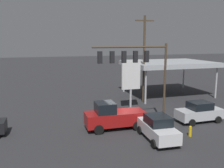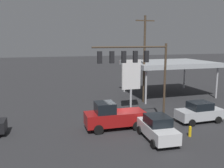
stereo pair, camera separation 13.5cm
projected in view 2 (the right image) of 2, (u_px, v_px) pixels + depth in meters
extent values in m
plane|color=#2D2D30|center=(119.00, 125.00, 22.75)|extent=(200.00, 200.00, 0.00)
cylinder|color=#473828|center=(165.00, 85.00, 22.52)|extent=(0.20, 0.20, 7.37)
cylinder|color=#473828|center=(131.00, 47.00, 20.95)|extent=(6.70, 0.14, 0.14)
cube|color=black|center=(146.00, 57.00, 21.53)|extent=(0.36, 0.28, 1.00)
sphere|color=#FF4141|center=(146.00, 53.00, 21.65)|extent=(0.22, 0.22, 0.22)
sphere|color=#392305|center=(146.00, 56.00, 21.70)|extent=(0.22, 0.22, 0.22)
sphere|color=black|center=(146.00, 60.00, 21.76)|extent=(0.22, 0.22, 0.22)
cube|color=black|center=(135.00, 57.00, 21.22)|extent=(0.36, 0.28, 1.00)
sphere|color=#FF4141|center=(135.00, 53.00, 21.34)|extent=(0.22, 0.22, 0.22)
sphere|color=#392305|center=(134.00, 57.00, 21.40)|extent=(0.22, 0.22, 0.22)
sphere|color=black|center=(134.00, 60.00, 21.45)|extent=(0.22, 0.22, 0.22)
cube|color=black|center=(124.00, 57.00, 20.92)|extent=(0.36, 0.28, 1.00)
sphere|color=#FF4141|center=(123.00, 53.00, 21.04)|extent=(0.22, 0.22, 0.22)
sphere|color=#392305|center=(123.00, 57.00, 21.09)|extent=(0.22, 0.22, 0.22)
sphere|color=black|center=(123.00, 60.00, 21.14)|extent=(0.22, 0.22, 0.22)
cube|color=black|center=(112.00, 57.00, 20.61)|extent=(0.36, 0.28, 1.00)
sphere|color=#FF4141|center=(111.00, 53.00, 20.73)|extent=(0.22, 0.22, 0.22)
sphere|color=#392305|center=(111.00, 57.00, 20.78)|extent=(0.22, 0.22, 0.22)
sphere|color=black|center=(111.00, 61.00, 20.83)|extent=(0.22, 0.22, 0.22)
cube|color=black|center=(100.00, 57.00, 20.30)|extent=(0.36, 0.28, 1.00)
sphere|color=#FF4141|center=(99.00, 54.00, 20.42)|extent=(0.22, 0.22, 0.22)
sphere|color=#392305|center=(99.00, 57.00, 20.47)|extent=(0.22, 0.22, 0.22)
sphere|color=black|center=(99.00, 61.00, 20.52)|extent=(0.22, 0.22, 0.22)
cylinder|color=#473828|center=(144.00, 60.00, 30.38)|extent=(0.26, 0.26, 10.53)
cube|color=#473828|center=(145.00, 21.00, 29.58)|extent=(2.40, 0.14, 0.14)
cube|color=#B2B7BC|center=(169.00, 64.00, 34.62)|extent=(11.48, 8.72, 0.60)
cube|color=red|center=(154.00, 61.00, 38.74)|extent=(11.48, 0.06, 0.36)
cylinder|color=#B7B7BC|center=(184.00, 75.00, 40.08)|extent=(0.24, 0.24, 4.14)
cylinder|color=#B7B7BC|center=(124.00, 78.00, 37.05)|extent=(0.24, 0.24, 4.14)
cylinder|color=#B7B7BC|center=(217.00, 83.00, 33.01)|extent=(0.24, 0.24, 4.14)
cylinder|color=#B7B7BC|center=(146.00, 87.00, 29.98)|extent=(0.24, 0.24, 4.14)
cylinder|color=#B7B7BC|center=(131.00, 85.00, 27.60)|extent=(0.24, 0.24, 5.55)
cube|color=white|center=(131.00, 75.00, 27.40)|extent=(2.14, 0.24, 3.28)
cube|color=black|center=(131.00, 74.00, 27.52)|extent=(1.50, 0.04, 1.15)
cylinder|color=black|center=(0.00, 128.00, 21.15)|extent=(0.63, 0.26, 0.62)
cube|color=silver|center=(199.00, 114.00, 23.53)|extent=(4.41, 1.82, 0.90)
cube|color=black|center=(200.00, 106.00, 23.40)|extent=(2.01, 1.67, 0.70)
cylinder|color=black|center=(192.00, 123.00, 22.32)|extent=(0.66, 0.22, 0.66)
cylinder|color=black|center=(180.00, 117.00, 24.05)|extent=(0.66, 0.22, 0.66)
cylinder|color=black|center=(218.00, 120.00, 23.18)|extent=(0.66, 0.22, 0.66)
cylinder|color=black|center=(205.00, 114.00, 24.90)|extent=(0.66, 0.22, 0.66)
cube|color=silver|center=(157.00, 130.00, 19.27)|extent=(2.08, 4.51, 0.90)
cube|color=black|center=(158.00, 120.00, 19.13)|extent=(1.78, 2.10, 0.70)
cylinder|color=black|center=(177.00, 142.00, 18.19)|extent=(0.26, 0.67, 0.66)
cylinder|color=black|center=(153.00, 144.00, 17.76)|extent=(0.26, 0.67, 0.66)
cylinder|color=black|center=(160.00, 128.00, 20.93)|extent=(0.26, 0.67, 0.66)
cylinder|color=black|center=(140.00, 130.00, 20.50)|extent=(0.26, 0.67, 0.66)
cube|color=maroon|center=(115.00, 118.00, 21.73)|extent=(5.26, 2.15, 1.10)
cube|color=black|center=(105.00, 108.00, 21.32)|extent=(1.65, 1.89, 0.90)
cylinder|color=black|center=(99.00, 130.00, 20.41)|extent=(0.81, 0.24, 0.80)
cylinder|color=black|center=(94.00, 122.00, 22.34)|extent=(0.81, 0.24, 0.80)
cylinder|color=black|center=(137.00, 126.00, 21.31)|extent=(0.81, 0.24, 0.80)
cylinder|color=black|center=(129.00, 119.00, 23.24)|extent=(0.81, 0.24, 0.80)
cylinder|color=gold|center=(190.00, 132.00, 19.99)|extent=(0.24, 0.24, 0.70)
sphere|color=gold|center=(190.00, 127.00, 19.92)|extent=(0.22, 0.22, 0.22)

